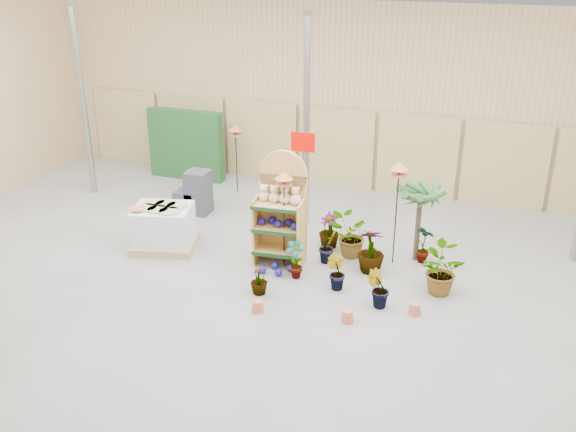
# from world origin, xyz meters

# --- Properties ---
(room) EXTENTS (15.20, 12.10, 4.70)m
(room) POSITION_xyz_m (0.00, 0.91, 2.21)
(room) COLOR slate
(room) RESTS_ON ground
(display_shelf) EXTENTS (0.97, 0.66, 2.22)m
(display_shelf) POSITION_xyz_m (0.15, 1.57, 1.01)
(display_shelf) COLOR tan
(display_shelf) RESTS_ON ground
(teddy_bears) EXTENTS (0.82, 0.22, 0.35)m
(teddy_bears) POSITION_xyz_m (0.17, 1.46, 1.40)
(teddy_bears) COLOR beige
(teddy_bears) RESTS_ON display_shelf
(gazing_balls_shelf) EXTENTS (0.82, 0.28, 0.15)m
(gazing_balls_shelf) POSITION_xyz_m (0.15, 1.43, 0.87)
(gazing_balls_shelf) COLOR navy
(gazing_balls_shelf) RESTS_ON display_shelf
(gazing_balls_floor) EXTENTS (0.63, 0.39, 0.15)m
(gazing_balls_floor) POSITION_xyz_m (0.22, 1.08, 0.07)
(gazing_balls_floor) COLOR navy
(gazing_balls_floor) RESTS_ON ground
(pallet_stack) EXTENTS (1.45, 1.30, 0.91)m
(pallet_stack) POSITION_xyz_m (-2.29, 1.33, 0.44)
(pallet_stack) COLOR tan
(pallet_stack) RESTS_ON ground
(charcoal_planters) EXTENTS (0.80, 0.50, 1.00)m
(charcoal_planters) POSITION_xyz_m (-2.55, 3.19, 0.42)
(charcoal_planters) COLOR #2C2D37
(charcoal_planters) RESTS_ON ground
(trellis_stock) EXTENTS (2.00, 0.30, 1.80)m
(trellis_stock) POSITION_xyz_m (-3.80, 5.20, 0.90)
(trellis_stock) COLOR #1B4C20
(trellis_stock) RESTS_ON ground
(offer_sign) EXTENTS (0.50, 0.08, 2.20)m
(offer_sign) POSITION_xyz_m (0.10, 2.98, 1.57)
(offer_sign) COLOR gray
(offer_sign) RESTS_ON ground
(bird_table_front) EXTENTS (0.34, 0.34, 1.92)m
(bird_table_front) POSITION_xyz_m (0.26, 1.38, 1.78)
(bird_table_front) COLOR black
(bird_table_front) RESTS_ON ground
(bird_table_right) EXTENTS (0.34, 0.34, 2.04)m
(bird_table_right) POSITION_xyz_m (2.20, 2.22, 1.90)
(bird_table_right) COLOR black
(bird_table_right) RESTS_ON ground
(bird_table_back) EXTENTS (0.34, 0.34, 1.69)m
(bird_table_back) POSITION_xyz_m (-2.18, 4.74, 1.57)
(bird_table_back) COLOR black
(bird_table_back) RESTS_ON ground
(palm) EXTENTS (0.70, 0.70, 1.63)m
(palm) POSITION_xyz_m (2.58, 2.51, 1.38)
(palm) COLOR #433826
(palm) RESTS_ON ground
(potted_plant_0) EXTENTS (0.47, 0.39, 0.77)m
(potted_plant_0) POSITION_xyz_m (0.61, 1.02, 0.39)
(potted_plant_0) COLOR #2D5E2B
(potted_plant_0) RESTS_ON ground
(potted_plant_1) EXTENTS (0.45, 0.41, 0.65)m
(potted_plant_1) POSITION_xyz_m (1.42, 0.88, 0.32)
(potted_plant_1) COLOR #2D5E2B
(potted_plant_1) RESTS_ON ground
(potted_plant_3) EXTENTS (0.61, 0.61, 0.89)m
(potted_plant_3) POSITION_xyz_m (1.86, 1.72, 0.44)
(potted_plant_3) COLOR #2D5E2B
(potted_plant_3) RESTS_ON ground
(potted_plant_4) EXTENTS (0.49, 0.42, 0.79)m
(potted_plant_4) POSITION_xyz_m (2.74, 2.43, 0.40)
(potted_plant_4) COLOR #2D5E2B
(potted_plant_4) RESTS_ON ground
(potted_plant_5) EXTENTS (0.45, 0.47, 0.66)m
(potted_plant_5) POSITION_xyz_m (1.00, 1.83, 0.33)
(potted_plant_5) COLOR #2D5E2B
(potted_plant_5) RESTS_ON ground
(potted_plant_6) EXTENTS (0.97, 0.92, 0.86)m
(potted_plant_6) POSITION_xyz_m (1.33, 2.20, 0.43)
(potted_plant_6) COLOR #2D5E2B
(potted_plant_6) RESTS_ON ground
(potted_plant_7) EXTENTS (0.33, 0.33, 0.55)m
(potted_plant_7) POSITION_xyz_m (0.20, 0.26, 0.27)
(potted_plant_7) COLOR #2D5E2B
(potted_plant_7) RESTS_ON ground
(potted_plant_9) EXTENTS (0.46, 0.41, 0.69)m
(potted_plant_9) POSITION_xyz_m (2.26, 0.52, 0.34)
(potted_plant_9) COLOR #2D5E2B
(potted_plant_9) RESTS_ON ground
(potted_plant_10) EXTENTS (1.04, 1.03, 0.88)m
(potted_plant_10) POSITION_xyz_m (3.15, 1.35, 0.44)
(potted_plant_10) COLOR #2D5E2B
(potted_plant_10) RESTS_ON ground
(potted_plant_11) EXTENTS (0.59, 0.59, 0.75)m
(potted_plant_11) POSITION_xyz_m (0.84, 2.46, 0.37)
(potted_plant_11) COLOR #2D5E2B
(potted_plant_11) RESTS_ON ground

